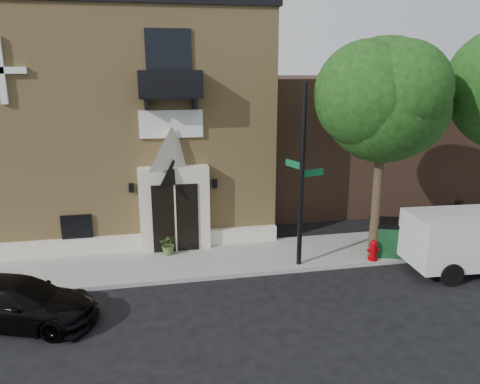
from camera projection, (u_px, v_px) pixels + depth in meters
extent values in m
plane|color=black|center=(212.00, 280.00, 15.65)|extent=(120.00, 120.00, 0.00)
cube|color=gray|center=(233.00, 258.00, 17.24)|extent=(42.00, 3.00, 0.15)
cube|color=tan|center=(121.00, 121.00, 21.46)|extent=(12.00, 10.00, 9.00)
cube|color=black|center=(114.00, 13.00, 20.25)|extent=(12.20, 10.20, 0.30)
cube|color=silver|center=(123.00, 243.00, 17.68)|extent=(12.00, 0.30, 0.60)
cube|color=silver|center=(175.00, 208.00, 17.60)|extent=(2.60, 0.55, 3.20)
pyramid|color=silver|center=(172.00, 147.00, 16.98)|extent=(2.60, 0.55, 1.50)
cube|color=black|center=(176.00, 218.00, 17.40)|extent=(1.70, 0.06, 2.60)
cube|color=silver|center=(176.00, 219.00, 17.37)|extent=(0.06, 0.04, 2.60)
cube|color=white|center=(171.00, 124.00, 16.95)|extent=(2.30, 0.10, 1.00)
cube|color=black|center=(171.00, 97.00, 16.32)|extent=(2.20, 0.90, 0.10)
cube|color=black|center=(171.00, 84.00, 15.80)|extent=(2.20, 0.06, 0.90)
cube|color=black|center=(139.00, 84.00, 16.01)|extent=(0.06, 0.90, 0.90)
cube|color=black|center=(200.00, 83.00, 16.41)|extent=(0.06, 0.90, 0.90)
cube|color=black|center=(169.00, 61.00, 16.41)|extent=(1.60, 0.08, 2.20)
cube|color=white|center=(1.00, 70.00, 15.39)|extent=(0.22, 0.14, 2.20)
cube|color=white|center=(1.00, 70.00, 15.39)|extent=(1.60, 0.14, 0.22)
cube|color=black|center=(77.00, 228.00, 17.26)|extent=(1.10, 0.10, 1.00)
cube|color=red|center=(77.00, 228.00, 17.29)|extent=(0.85, 0.06, 0.75)
cube|color=black|center=(131.00, 188.00, 17.20)|extent=(0.18, 0.18, 0.32)
cube|color=black|center=(215.00, 184.00, 17.80)|extent=(0.18, 0.18, 0.32)
cube|color=brown|center=(405.00, 136.00, 25.62)|extent=(18.00, 8.00, 6.40)
cylinder|color=#38281C|center=(376.00, 202.00, 16.63)|extent=(0.32, 0.32, 4.20)
sphere|color=#14350E|center=(384.00, 100.00, 15.70)|extent=(4.20, 4.20, 4.20)
sphere|color=#14350E|center=(401.00, 108.00, 16.21)|extent=(3.36, 3.36, 3.36)
sphere|color=#14350E|center=(368.00, 95.00, 15.32)|extent=(3.57, 3.57, 3.57)
sphere|color=#14350E|center=(402.00, 89.00, 14.97)|extent=(3.15, 3.15, 3.15)
imported|color=black|center=(17.00, 302.00, 12.89)|extent=(4.78, 3.13, 1.29)
cylinder|color=black|center=(451.00, 274.00, 15.20)|extent=(0.79, 0.30, 0.78)
cylinder|color=black|center=(420.00, 252.00, 17.06)|extent=(0.79, 0.30, 0.78)
cylinder|color=black|center=(302.00, 177.00, 15.76)|extent=(0.17, 0.17, 6.31)
cube|color=#0A5B31|center=(313.00, 173.00, 15.96)|extent=(0.86, 0.32, 0.23)
cube|color=#0A5B31|center=(294.00, 164.00, 16.06)|extent=(0.32, 0.86, 0.23)
cylinder|color=#990006|center=(372.00, 259.00, 16.91)|extent=(0.35, 0.35, 0.08)
cylinder|color=#990006|center=(373.00, 251.00, 16.83)|extent=(0.25, 0.25, 0.53)
sphere|color=#990006|center=(374.00, 243.00, 16.76)|extent=(0.25, 0.25, 0.25)
cylinder|color=#990006|center=(373.00, 250.00, 16.82)|extent=(0.43, 0.12, 0.12)
cube|color=#0D3218|center=(397.00, 239.00, 17.32)|extent=(2.14, 1.63, 1.16)
cube|color=black|center=(398.00, 223.00, 17.16)|extent=(2.21, 1.70, 0.13)
imported|color=#4E6932|center=(169.00, 244.00, 17.34)|extent=(0.75, 0.66, 0.80)
imported|color=black|center=(439.00, 227.00, 17.85)|extent=(0.62, 0.42, 1.66)
imported|color=#332621|center=(457.00, 218.00, 19.06)|extent=(0.70, 0.84, 1.58)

